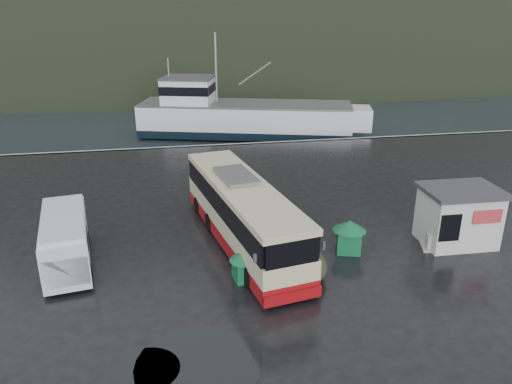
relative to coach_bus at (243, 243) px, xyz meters
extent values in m
plane|color=black|center=(-0.92, -1.72, 0.00)|extent=(160.00, 160.00, 0.00)
cube|color=black|center=(-0.92, 108.28, 0.00)|extent=(300.00, 180.00, 0.02)
cube|color=#999993|center=(-0.92, 18.28, 0.00)|extent=(160.00, 0.60, 1.50)
ellipsoid|color=black|center=(9.08, 248.28, 0.00)|extent=(780.00, 540.00, 570.00)
cylinder|color=black|center=(-2.81, -8.54, 0.01)|extent=(4.28, 4.28, 0.01)
cylinder|color=black|center=(-4.54, -8.51, 0.01)|extent=(2.25, 2.25, 0.01)
cylinder|color=black|center=(1.48, 3.99, 0.01)|extent=(2.95, 2.95, 0.01)
camera|label=1|loc=(-3.31, -22.08, 11.28)|focal=35.00mm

